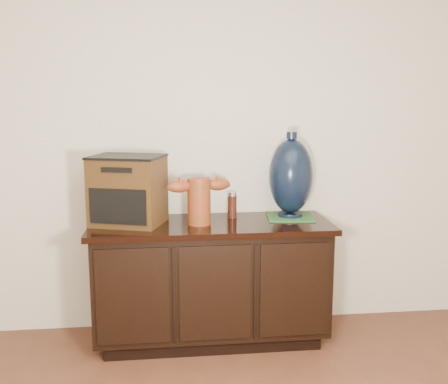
{
  "coord_description": "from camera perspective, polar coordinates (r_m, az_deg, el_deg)",
  "views": [
    {
      "loc": [
        -0.28,
        -0.86,
        1.5
      ],
      "look_at": [
        0.07,
        2.18,
        0.95
      ],
      "focal_mm": 42.0,
      "sensor_mm": 36.0,
      "label": 1
    }
  ],
  "objects": [
    {
      "name": "terracotta_vessel",
      "position": [
        3.12,
        -2.74,
        -0.72
      ],
      "size": [
        0.39,
        0.17,
        0.28
      ],
      "rotation": [
        0.0,
        0.0,
        0.2
      ],
      "color": "brown",
      "rests_on": "sideboard"
    },
    {
      "name": "spray_can",
      "position": [
        3.3,
        0.91,
        -1.45
      ],
      "size": [
        0.06,
        0.06,
        0.16
      ],
      "color": "#5B1C0F",
      "rests_on": "sideboard"
    },
    {
      "name": "room",
      "position": [
        0.92,
        11.03,
        -2.37
      ],
      "size": [
        5.0,
        5.0,
        5.0
      ],
      "color": "#522B1C",
      "rests_on": "ground"
    },
    {
      "name": "sideboard",
      "position": [
        3.29,
        -1.41,
        -9.61
      ],
      "size": [
        1.46,
        0.56,
        0.75
      ],
      "color": "black",
      "rests_on": "ground"
    },
    {
      "name": "green_mat",
      "position": [
        3.35,
        7.19,
        -2.68
      ],
      "size": [
        0.32,
        0.32,
        0.01
      ],
      "primitive_type": "cube",
      "rotation": [
        0.0,
        0.0,
        -0.12
      ],
      "color": "#2B5A28",
      "rests_on": "sideboard"
    },
    {
      "name": "lamp_base",
      "position": [
        3.3,
        7.29,
        1.68
      ],
      "size": [
        0.3,
        0.3,
        0.53
      ],
      "rotation": [
        0.0,
        0.0,
        -0.12
      ],
      "color": "black",
      "rests_on": "green_mat"
    },
    {
      "name": "tv_radio",
      "position": [
        3.17,
        -10.41,
        0.22
      ],
      "size": [
        0.49,
        0.44,
        0.41
      ],
      "rotation": [
        0.0,
        0.0,
        -0.32
      ],
      "color": "#3E260F",
      "rests_on": "sideboard"
    }
  ]
}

